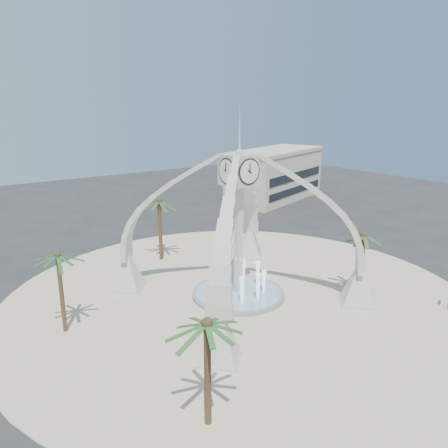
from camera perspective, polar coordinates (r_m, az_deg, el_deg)
ground at (r=38.49m, az=1.85°, el=-9.40°), size 140.00×140.00×0.00m
plaza at (r=38.48m, az=1.85°, el=-9.36°), size 40.00×40.00×0.06m
clock_tower at (r=36.24m, az=1.94°, el=-0.05°), size 17.94×17.94×16.30m
fountain at (r=38.37m, az=1.86°, el=-9.01°), size 8.00×8.00×3.62m
building_ne at (r=76.66m, az=6.74°, el=6.47°), size 21.87×14.17×8.60m
palm_east at (r=38.38m, az=17.82°, el=-1.52°), size 4.33×4.33×6.27m
palm_west at (r=32.74m, az=-20.92°, el=-3.98°), size 4.45×4.45×6.61m
palm_north at (r=45.73m, az=-8.48°, el=2.87°), size 4.96×4.96×7.20m
palm_south at (r=21.90m, az=-2.23°, el=-13.06°), size 4.00×4.00×6.55m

